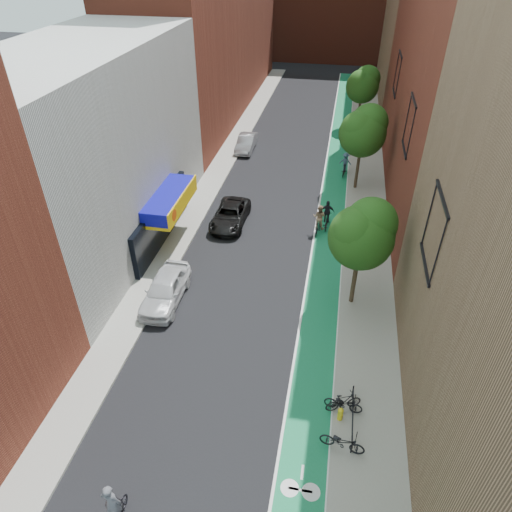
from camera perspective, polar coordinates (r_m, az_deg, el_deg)
The scene contains 22 objects.
ground at distance 20.11m, azimuth -6.45°, elevation -22.66°, with size 160.00×160.00×0.00m, color black.
bike_lane at distance 39.70m, azimuth 9.95°, elevation 9.79°, with size 2.00×68.00×0.01m, color #136B37.
sidewalk_left at distance 40.91m, azimuth -4.38°, elevation 11.15°, with size 2.00×68.00×0.15m, color gray.
sidewalk_right at distance 39.74m, azimuth 13.59°, elevation 9.46°, with size 3.00×68.00×0.15m, color gray.
building_left_white at distance 30.27m, azimuth -20.24°, elevation 12.16°, with size 8.00×20.00×12.00m, color silver.
building_left_far_red at distance 54.31m, azimuth -5.99°, elevation 29.22°, with size 8.00×36.00×22.00m, color maroon.
building_right_mid_red at distance 37.22m, azimuth 25.33°, elevation 23.40°, with size 8.00×28.00×22.00m, color maroon.
building_right_far_tan at distance 60.91m, azimuth 20.52°, elevation 26.26°, with size 8.00×20.00×18.00m, color #8C6B4C.
tree_near at distance 23.48m, azimuth 13.20°, elevation 2.83°, with size 3.40×3.36×6.42m.
tree_mid at distance 36.02m, azimuth 13.30°, elevation 15.11°, with size 3.55×3.53×6.74m.
tree_far at distance 49.51m, azimuth 13.25°, elevation 20.23°, with size 3.30×3.25×6.21m.
parked_car_white at distance 25.82m, azimuth -11.29°, elevation -4.10°, with size 1.89×4.70×1.60m, color silver.
parked_car_black at distance 32.20m, azimuth -3.26°, elevation 5.12°, with size 2.21×4.80×1.33m, color black.
parked_car_silver at distance 44.01m, azimuth -1.22°, elevation 13.96°, with size 1.48×4.23×1.40m, color #94989C.
cyclist_lead at distance 18.62m, azimuth -17.37°, elevation -28.18°, with size 0.70×1.76×2.24m.
cyclist_lane_near at distance 31.26m, azimuth 7.85°, elevation 4.37°, with size 0.96×1.58×2.10m.
cyclist_lane_mid at distance 32.10m, azimuth 8.84°, elevation 4.78°, with size 0.97×1.74×2.00m.
cyclist_lane_far at distance 39.81m, azimuth 11.06°, elevation 11.06°, with size 1.08×1.87×1.93m.
parked_bike_near at distance 19.69m, azimuth 10.73°, elevation -21.84°, with size 0.63×1.81×0.95m, color black.
parked_bike_mid at distance 20.77m, azimuth 10.90°, elevation -17.45°, with size 0.46×1.61×0.97m, color black.
parked_bike_far at distance 20.79m, azimuth 10.88°, elevation -17.61°, with size 0.57×1.64×0.86m, color black.
fire_hydrant at distance 20.55m, azimuth 10.51°, elevation -18.79°, with size 0.24×0.24×0.68m.
Camera 1 is at (4.02, -9.84, 17.07)m, focal length 32.00 mm.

